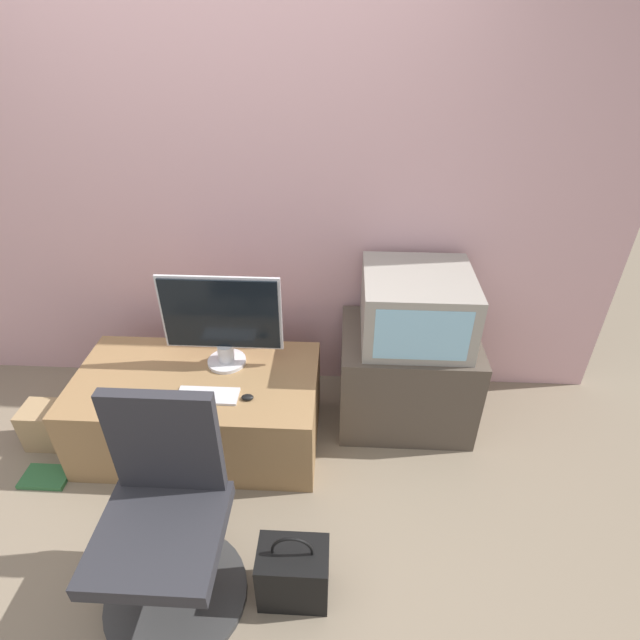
# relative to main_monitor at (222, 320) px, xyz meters

# --- Properties ---
(ground_plane) EXTENTS (12.00, 12.00, 0.00)m
(ground_plane) POSITION_rel_main_monitor_xyz_m (-0.02, -0.85, -0.73)
(ground_plane) COLOR #7F705B
(wall_back) EXTENTS (4.40, 0.05, 2.60)m
(wall_back) POSITION_rel_main_monitor_xyz_m (-0.02, 0.48, 0.57)
(wall_back) COLOR #CC9EA3
(wall_back) RESTS_ON ground_plane
(desk) EXTENTS (1.28, 0.69, 0.45)m
(desk) POSITION_rel_main_monitor_xyz_m (-0.14, -0.13, -0.50)
(desk) COLOR #937047
(desk) RESTS_ON ground_plane
(side_stand) EXTENTS (0.75, 0.58, 0.57)m
(side_stand) POSITION_rel_main_monitor_xyz_m (0.99, 0.13, -0.44)
(side_stand) COLOR #4C4238
(side_stand) RESTS_ON ground_plane
(main_monitor) EXTENTS (0.62, 0.21, 0.53)m
(main_monitor) POSITION_rel_main_monitor_xyz_m (0.00, 0.00, 0.00)
(main_monitor) COLOR silver
(main_monitor) RESTS_ON desk
(keyboard) EXTENTS (0.31, 0.12, 0.01)m
(keyboard) POSITION_rel_main_monitor_xyz_m (-0.04, -0.28, -0.27)
(keyboard) COLOR silver
(keyboard) RESTS_ON desk
(mouse) EXTENTS (0.06, 0.04, 0.02)m
(mouse) POSITION_rel_main_monitor_xyz_m (0.16, -0.28, -0.26)
(mouse) COLOR black
(mouse) RESTS_ON desk
(crt_tv) EXTENTS (0.56, 0.54, 0.37)m
(crt_tv) POSITION_rel_main_monitor_xyz_m (1.01, 0.14, 0.03)
(crt_tv) COLOR gray
(crt_tv) RESTS_ON side_stand
(office_chair) EXTENTS (0.59, 0.59, 0.95)m
(office_chair) POSITION_rel_main_monitor_xyz_m (-0.04, -0.97, -0.34)
(office_chair) COLOR #333333
(office_chair) RESTS_ON ground_plane
(cardboard_box_lower) EXTENTS (0.22, 0.19, 0.25)m
(cardboard_box_lower) POSITION_rel_main_monitor_xyz_m (-1.01, -0.20, -0.60)
(cardboard_box_lower) COLOR #A3845B
(cardboard_box_lower) RESTS_ON ground_plane
(handbag) EXTENTS (0.29, 0.19, 0.39)m
(handbag) POSITION_rel_main_monitor_xyz_m (0.45, -0.98, -0.58)
(handbag) COLOR black
(handbag) RESTS_ON ground_plane
(book) EXTENTS (0.24, 0.15, 0.02)m
(book) POSITION_rel_main_monitor_xyz_m (-0.91, -0.46, -0.71)
(book) COLOR #2D6638
(book) RESTS_ON ground_plane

